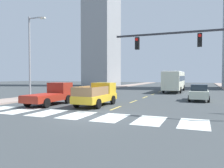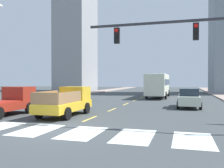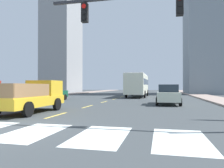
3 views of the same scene
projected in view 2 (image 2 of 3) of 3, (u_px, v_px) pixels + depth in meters
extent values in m
plane|color=#3A4043|center=(59.00, 131.00, 11.63)|extent=(160.00, 160.00, 0.00)
cube|color=gray|center=(45.00, 98.00, 32.23)|extent=(3.21, 110.00, 0.15)
cube|color=silver|center=(37.00, 130.00, 11.97)|extent=(1.61, 2.98, 0.01)
cube|color=silver|center=(83.00, 133.00, 11.29)|extent=(1.61, 2.98, 0.01)
cube|color=silver|center=(134.00, 136.00, 10.60)|extent=(1.61, 2.98, 0.01)
cube|color=silver|center=(193.00, 140.00, 9.92)|extent=(1.61, 2.98, 0.01)
cube|color=#E3C34D|center=(90.00, 119.00, 15.47)|extent=(0.16, 2.40, 0.01)
cube|color=#E3C34D|center=(112.00, 110.00, 20.26)|extent=(0.16, 2.40, 0.01)
cube|color=#E3C34D|center=(126.00, 104.00, 25.06)|extent=(0.16, 2.40, 0.01)
cube|color=#E3C34D|center=(135.00, 100.00, 29.86)|extent=(0.16, 2.40, 0.01)
cube|color=#E3C34D|center=(142.00, 98.00, 34.66)|extent=(0.16, 2.40, 0.01)
cube|color=#E3C34D|center=(147.00, 95.00, 39.45)|extent=(0.16, 2.40, 0.01)
cube|color=#E3C34D|center=(151.00, 94.00, 44.25)|extent=(0.16, 2.40, 0.01)
cube|color=#E3C34D|center=(154.00, 93.00, 49.05)|extent=(0.16, 2.40, 0.01)
cube|color=gold|center=(65.00, 106.00, 16.64)|extent=(1.96, 5.20, 0.56)
cube|color=gold|center=(75.00, 93.00, 18.26)|extent=(1.84, 1.60, 1.00)
cube|color=#19232D|center=(78.00, 91.00, 18.68)|extent=(1.72, 0.08, 0.56)
cube|color=gold|center=(58.00, 103.00, 15.72)|extent=(1.84, 3.30, 0.06)
cylinder|color=black|center=(63.00, 107.00, 18.42)|extent=(0.22, 0.80, 0.80)
cylinder|color=black|center=(87.00, 108.00, 17.86)|extent=(0.22, 0.80, 0.80)
cylinder|color=black|center=(39.00, 113.00, 15.42)|extent=(0.22, 0.80, 0.80)
cylinder|color=black|center=(67.00, 114.00, 14.87)|extent=(0.22, 0.80, 0.80)
cube|color=olive|center=(45.00, 97.00, 15.97)|extent=(0.06, 3.17, 0.70)
cube|color=olive|center=(70.00, 97.00, 15.46)|extent=(0.06, 3.17, 0.70)
cube|color=olive|center=(44.00, 99.00, 14.20)|extent=(1.80, 0.06, 0.70)
cube|color=maroon|center=(3.00, 106.00, 16.78)|extent=(1.96, 5.20, 0.56)
cube|color=maroon|center=(19.00, 93.00, 18.40)|extent=(1.84, 1.60, 1.00)
cube|color=#19232D|center=(23.00, 91.00, 18.82)|extent=(1.72, 0.08, 0.56)
cylinder|color=black|center=(7.00, 107.00, 18.56)|extent=(0.22, 0.80, 0.80)
cylinder|color=black|center=(29.00, 108.00, 18.01)|extent=(0.22, 0.80, 0.80)
cube|color=beige|center=(158.00, 85.00, 34.82)|extent=(2.50, 10.80, 2.70)
cube|color=#19232D|center=(158.00, 82.00, 34.81)|extent=(2.52, 9.94, 0.80)
cube|color=silver|center=(158.00, 75.00, 34.80)|extent=(2.40, 10.37, 0.12)
cylinder|color=black|center=(152.00, 93.00, 38.40)|extent=(0.22, 1.00, 1.00)
cylinder|color=black|center=(169.00, 93.00, 37.70)|extent=(0.22, 1.00, 1.00)
cylinder|color=black|center=(146.00, 95.00, 32.34)|extent=(0.22, 1.00, 1.00)
cylinder|color=black|center=(166.00, 95.00, 31.64)|extent=(0.22, 1.00, 1.00)
cube|color=beige|center=(189.00, 100.00, 21.71)|extent=(1.80, 4.40, 0.76)
cube|color=#1E2833|center=(189.00, 92.00, 21.56)|extent=(1.58, 2.11, 0.64)
cylinder|color=black|center=(179.00, 103.00, 23.28)|extent=(0.22, 0.64, 0.64)
cylinder|color=black|center=(199.00, 103.00, 22.77)|extent=(0.22, 0.64, 0.64)
cylinder|color=black|center=(178.00, 105.00, 20.66)|extent=(0.22, 0.64, 0.64)
cylinder|color=black|center=(201.00, 106.00, 20.16)|extent=(0.22, 0.64, 0.64)
cube|color=#134C32|center=(74.00, 96.00, 27.37)|extent=(1.80, 4.40, 0.76)
cube|color=#1E2833|center=(73.00, 90.00, 27.21)|extent=(1.58, 2.11, 0.64)
cylinder|color=black|center=(72.00, 98.00, 28.94)|extent=(0.22, 0.64, 0.64)
cylinder|color=black|center=(86.00, 99.00, 28.43)|extent=(0.22, 0.64, 0.64)
cylinder|color=black|center=(61.00, 100.00, 26.32)|extent=(0.22, 0.64, 0.64)
cylinder|color=black|center=(76.00, 100.00, 25.81)|extent=(0.22, 0.64, 0.64)
cube|color=#2D2D33|center=(185.00, 21.00, 12.19)|extent=(10.12, 0.12, 0.12)
cube|color=black|center=(196.00, 31.00, 12.06)|extent=(0.28, 0.24, 0.84)
cylinder|color=red|center=(196.00, 26.00, 11.93)|extent=(0.20, 0.04, 0.20)
cylinder|color=black|center=(196.00, 31.00, 11.93)|extent=(0.20, 0.04, 0.20)
cylinder|color=black|center=(196.00, 36.00, 11.94)|extent=(0.20, 0.04, 0.20)
cube|color=black|center=(117.00, 36.00, 13.20)|extent=(0.28, 0.24, 0.84)
cylinder|color=red|center=(116.00, 30.00, 13.07)|extent=(0.20, 0.04, 0.20)
cylinder|color=black|center=(116.00, 35.00, 13.07)|extent=(0.20, 0.04, 0.20)
cylinder|color=black|center=(116.00, 40.00, 13.08)|extent=(0.20, 0.04, 0.20)
cube|color=gray|center=(76.00, 12.00, 56.51)|extent=(7.15, 9.78, 36.53)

